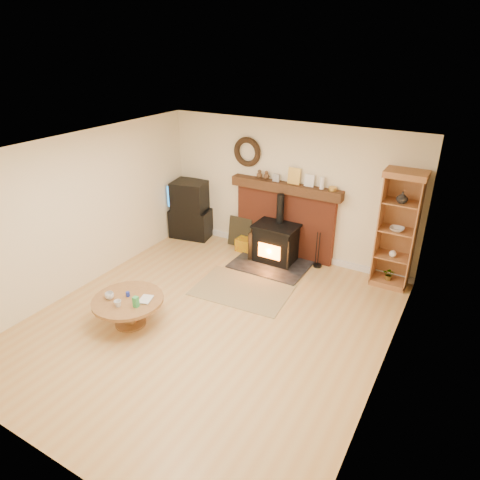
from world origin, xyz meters
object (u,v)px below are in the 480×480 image
Objects in this scene: wood_stove at (275,244)px; curio_cabinet at (397,230)px; tv_unit at (191,210)px; coffee_table at (128,304)px.

curio_cabinet is at bearing 7.61° from wood_stove.
wood_stove is at bearing -172.39° from curio_cabinet.
tv_unit is 0.60× the size of curio_cabinet.
coffee_table is (-1.01, -2.90, -0.01)m from wood_stove.
wood_stove is 2.11m from tv_unit.
wood_stove reaches higher than tv_unit.
wood_stove is 1.14× the size of tv_unit.
coffee_table is at bearing -109.18° from wood_stove.
tv_unit is at bearing 109.33° from coffee_table.
curio_cabinet reaches higher than coffee_table.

